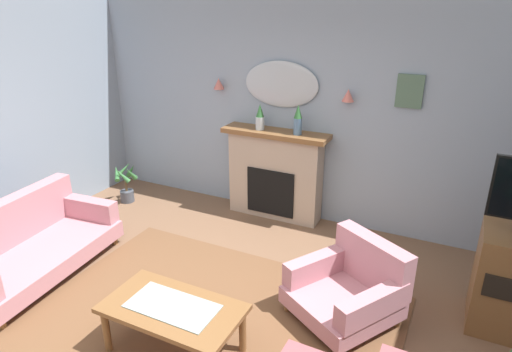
% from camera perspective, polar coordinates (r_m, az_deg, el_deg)
% --- Properties ---
extents(floor, '(6.97, 6.20, 0.10)m').
position_cam_1_polar(floor, '(4.03, -8.00, -20.78)').
color(floor, brown).
rests_on(floor, ground).
extents(wall_back, '(6.97, 0.10, 2.79)m').
position_cam_1_polar(wall_back, '(5.50, 6.82, 8.32)').
color(wall_back, '#8C9EB2').
rests_on(wall_back, ground).
extents(patterned_rug, '(3.20, 2.40, 0.01)m').
position_cam_1_polar(patterned_rug, '(4.12, -6.42, -18.58)').
color(patterned_rug, brown).
rests_on(patterned_rug, ground).
extents(fireplace, '(1.36, 0.36, 1.16)m').
position_cam_1_polar(fireplace, '(5.67, 2.44, 0.11)').
color(fireplace, tan).
rests_on(fireplace, ground).
extents(mantel_vase_centre, '(0.11, 0.11, 0.32)m').
position_cam_1_polar(mantel_vase_centre, '(5.50, 0.52, 7.58)').
color(mantel_vase_centre, silver).
rests_on(mantel_vase_centre, fireplace).
extents(mantel_vase_right, '(0.10, 0.10, 0.36)m').
position_cam_1_polar(mantel_vase_right, '(5.30, 5.43, 7.24)').
color(mantel_vase_right, '#4C7093').
rests_on(mantel_vase_right, fireplace).
extents(wall_mirror, '(0.96, 0.06, 0.56)m').
position_cam_1_polar(wall_mirror, '(5.48, 3.24, 11.75)').
color(wall_mirror, '#B2BCC6').
extents(wall_sconce_left, '(0.14, 0.14, 0.14)m').
position_cam_1_polar(wall_sconce_left, '(5.83, -4.84, 11.81)').
color(wall_sconce_left, '#D17066').
extents(wall_sconce_right, '(0.14, 0.14, 0.14)m').
position_cam_1_polar(wall_sconce_right, '(5.18, 11.82, 10.17)').
color(wall_sconce_right, '#D17066').
extents(framed_picture, '(0.28, 0.03, 0.36)m').
position_cam_1_polar(framed_picture, '(5.10, 19.24, 10.29)').
color(framed_picture, '#4C6B56').
extents(coffee_table, '(1.10, 0.60, 0.45)m').
position_cam_1_polar(coffee_table, '(3.68, -10.69, -16.91)').
color(coffee_table, brown).
rests_on(coffee_table, ground).
extents(floral_couch, '(1.01, 1.78, 0.76)m').
position_cam_1_polar(floral_couch, '(5.17, -27.39, -7.86)').
color(floral_couch, '#B77A84').
rests_on(floral_couch, ground).
extents(armchair_near_fireplace, '(1.11, 1.12, 0.71)m').
position_cam_1_polar(armchair_near_fireplace, '(4.11, 12.13, -13.80)').
color(armchair_near_fireplace, '#B77A84').
rests_on(armchair_near_fireplace, ground).
extents(potted_plant_small_fern, '(0.35, 0.37, 0.56)m').
position_cam_1_polar(potted_plant_small_fern, '(6.44, -16.45, -0.95)').
color(potted_plant_small_fern, '#474C56').
rests_on(potted_plant_small_fern, ground).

